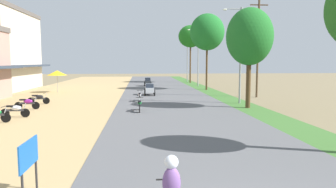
{
  "coord_description": "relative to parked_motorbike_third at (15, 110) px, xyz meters",
  "views": [
    {
      "loc": [
        -2.55,
        -5.21,
        3.54
      ],
      "look_at": [
        -0.55,
        17.36,
        1.2
      ],
      "focal_mm": 33.23,
      "sensor_mm": 36.0,
      "label": 1
    }
  ],
  "objects": [
    {
      "name": "motorbike_ahead_third",
      "position": [
        7.78,
        7.22,
        0.02
      ],
      "size": [
        0.54,
        1.8,
        0.94
      ],
      "color": "black",
      "rests_on": "road_strip"
    },
    {
      "name": "parked_motorbike_fourth",
      "position": [
        -0.46,
        3.4,
        0.0
      ],
      "size": [
        1.8,
        0.54,
        0.94
      ],
      "color": "black",
      "rests_on": "dirt_shoulder"
    },
    {
      "name": "street_signboard",
      "position": [
        5.02,
        -12.12,
        0.55
      ],
      "size": [
        0.06,
        1.3,
        1.5
      ],
      "color": "#262628",
      "rests_on": "dirt_shoulder"
    },
    {
      "name": "streetlamp_mid",
      "position": [
        16.22,
        24.59,
        4.26
      ],
      "size": [
        3.16,
        0.2,
        8.31
      ],
      "color": "gray",
      "rests_on": "median_strip"
    },
    {
      "name": "median_tree_second",
      "position": [
        16.02,
        2.78,
        4.85
      ],
      "size": [
        3.48,
        3.48,
        7.52
      ],
      "color": "#4C351E",
      "rests_on": "median_strip"
    },
    {
      "name": "median_tree_third",
      "position": [
        16.16,
        18.39,
        6.67
      ],
      "size": [
        4.26,
        4.26,
        9.44
      ],
      "color": "#4C351E",
      "rests_on": "median_strip"
    },
    {
      "name": "streetlamp_far",
      "position": [
        16.22,
        35.05,
        4.02
      ],
      "size": [
        3.16,
        0.2,
        7.84
      ],
      "color": "gray",
      "rests_on": "median_strip"
    },
    {
      "name": "streetlamp_near",
      "position": [
        16.22,
        5.41,
        4.1
      ],
      "size": [
        3.16,
        0.2,
        7.98
      ],
      "color": "gray",
      "rests_on": "median_strip"
    },
    {
      "name": "median_tree_fourth",
      "position": [
        16.24,
        31.88,
        7.23
      ],
      "size": [
        4.04,
        4.04,
        9.6
      ],
      "color": "#4C351E",
      "rests_on": "median_strip"
    },
    {
      "name": "shophouse_far",
      "position": [
        -9.56,
        20.58,
        4.5
      ],
      "size": [
        7.37,
        13.19,
        10.1
      ],
      "color": "beige",
      "rests_on": "ground"
    },
    {
      "name": "parked_motorbike_third",
      "position": [
        0.0,
        0.0,
        0.0
      ],
      "size": [
        1.8,
        0.54,
        0.94
      ],
      "color": "black",
      "rests_on": "dirt_shoulder"
    },
    {
      "name": "car_hatchback_charcoal",
      "position": [
        8.9,
        24.87,
        0.19
      ],
      "size": [
        1.04,
        2.0,
        1.23
      ],
      "color": "#282D33",
      "rests_on": "road_strip"
    },
    {
      "name": "parked_motorbike_fifth",
      "position": [
        -0.56,
        6.35,
        0.0
      ],
      "size": [
        1.8,
        0.54,
        0.94
      ],
      "color": "black",
      "rests_on": "dirt_shoulder"
    },
    {
      "name": "vendor_umbrella",
      "position": [
        -1.61,
        16.33,
        1.75
      ],
      "size": [
        2.2,
        2.2,
        2.52
      ],
      "color": "#99999E",
      "rests_on": "dirt_shoulder"
    },
    {
      "name": "motorbike_ahead_second",
      "position": [
        7.79,
        1.73,
        0.02
      ],
      "size": [
        0.54,
        1.8,
        0.94
      ],
      "color": "black",
      "rests_on": "road_strip"
    },
    {
      "name": "utility_pole_near",
      "position": [
        19.52,
        10.14,
        4.45
      ],
      "size": [
        1.8,
        0.2,
        9.61
      ],
      "color": "brown",
      "rests_on": "ground"
    },
    {
      "name": "car_sedan_silver",
      "position": [
        8.81,
        12.51,
        0.19
      ],
      "size": [
        1.1,
        2.26,
        1.19
      ],
      "color": "#B7BCC1",
      "rests_on": "road_strip"
    }
  ]
}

